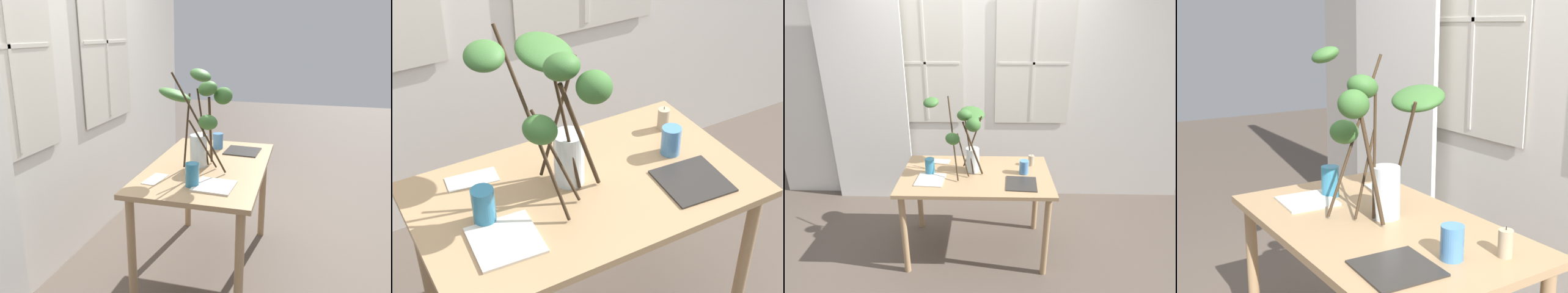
{
  "view_description": "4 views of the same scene",
  "coord_description": "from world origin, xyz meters",
  "views": [
    {
      "loc": [
        -2.44,
        -0.59,
        1.62
      ],
      "look_at": [
        -0.07,
        0.07,
        0.91
      ],
      "focal_mm": 36.56,
      "sensor_mm": 36.0,
      "label": 1
    },
    {
      "loc": [
        -0.84,
        -1.51,
        2.13
      ],
      "look_at": [
        0.03,
        0.02,
        0.92
      ],
      "focal_mm": 54.72,
      "sensor_mm": 36.0,
      "label": 2
    },
    {
      "loc": [
        0.1,
        -2.52,
        2.05
      ],
      "look_at": [
        0.03,
        0.03,
        1.01
      ],
      "focal_mm": 30.65,
      "sensor_mm": 36.0,
      "label": 3
    },
    {
      "loc": [
        1.61,
        -1.06,
        1.52
      ],
      "look_at": [
        -0.06,
        0.01,
        1.06
      ],
      "focal_mm": 48.48,
      "sensor_mm": 36.0,
      "label": 4
    }
  ],
  "objects": [
    {
      "name": "curtain_sheer_side",
      "position": [
        -1.2,
        0.9,
        1.18
      ],
      "size": [
        0.87,
        0.03,
        2.37
      ],
      "primitive_type": "cube",
      "color": "white",
      "rests_on": "ground"
    },
    {
      "name": "pillar_candle",
      "position": [
        0.48,
        0.19,
        0.81
      ],
      "size": [
        0.05,
        0.05,
        0.11
      ],
      "color": "tan",
      "rests_on": "dining_table"
    },
    {
      "name": "plate_square_left",
      "position": [
        -0.37,
        -0.13,
        0.77
      ],
      "size": [
        0.24,
        0.24,
        0.01
      ],
      "primitive_type": "cube",
      "rotation": [
        0.0,
        0.0,
        -0.07
      ],
      "color": "silver",
      "rests_on": "dining_table"
    },
    {
      "name": "plate_square_right",
      "position": [
        0.37,
        -0.17,
        0.77
      ],
      "size": [
        0.26,
        0.26,
        0.01
      ],
      "primitive_type": "cube",
      "rotation": [
        0.0,
        0.0,
        -0.07
      ],
      "color": "#2D2B28",
      "rests_on": "dining_table"
    },
    {
      "name": "vase_with_branches",
      "position": [
        -0.08,
        0.05,
        1.12
      ],
      "size": [
        0.5,
        0.5,
        0.69
      ],
      "color": "silver",
      "rests_on": "dining_table"
    },
    {
      "name": "drinking_glass_blue_right",
      "position": [
        0.4,
        0.02,
        0.82
      ],
      "size": [
        0.08,
        0.08,
        0.12
      ],
      "primitive_type": "cylinder",
      "color": "#4C84BC",
      "rests_on": "dining_table"
    },
    {
      "name": "dining_table",
      "position": [
        0.0,
        0.0,
        0.67
      ],
      "size": [
        1.26,
        0.75,
        0.77
      ],
      "color": "tan",
      "rests_on": "ground"
    },
    {
      "name": "napkin_folded",
      "position": [
        -0.35,
        0.24,
        0.77
      ],
      "size": [
        0.2,
        0.11,
        0.0
      ],
      "primitive_type": "cube",
      "rotation": [
        0.0,
        0.0,
        -0.11
      ],
      "color": "silver",
      "rests_on": "dining_table"
    },
    {
      "name": "drinking_glass_blue_left",
      "position": [
        -0.39,
        0.0,
        0.83
      ],
      "size": [
        0.08,
        0.08,
        0.14
      ],
      "primitive_type": "cylinder",
      "color": "teal",
      "rests_on": "dining_table"
    }
  ]
}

